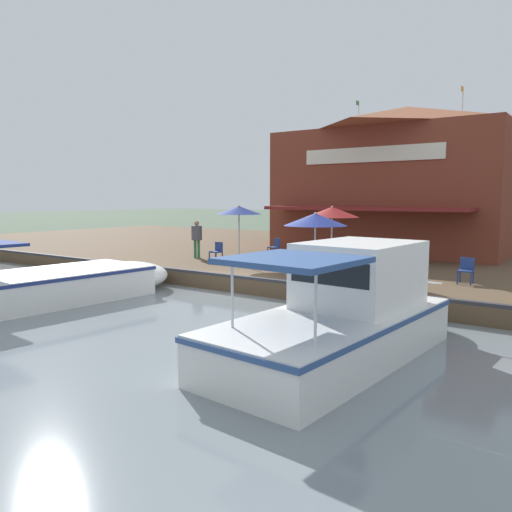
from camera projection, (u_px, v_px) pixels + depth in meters
ground_plane at (227, 294)px, 17.57m from camera, size 220.00×220.00×0.00m
quay_deck at (355, 256)px, 26.49m from camera, size 22.00×56.00×0.60m
quay_edge_fender at (229, 276)px, 17.57m from camera, size 0.20×50.40×0.10m
waterfront_restaurant at (405, 177)px, 27.36m from camera, size 11.94×11.85×8.40m
patio_umbrella_mid_patio_left at (332, 212)px, 19.17m from camera, size 2.08×2.08×2.48m
patio_umbrella_back_row at (239, 210)px, 20.55m from camera, size 1.87×1.87×2.49m
patio_umbrella_by_entrance at (315, 220)px, 16.89m from camera, size 2.15×2.15×2.30m
cafe_chair_facing_river at (363, 268)px, 16.53m from camera, size 0.59×0.59×0.85m
cafe_chair_back_row_seat at (411, 274)px, 15.07m from camera, size 0.59×0.59×0.85m
cafe_chair_mid_patio at (466, 269)px, 16.18m from camera, size 0.45×0.45×0.85m
cafe_chair_under_first_umbrella at (275, 246)px, 23.94m from camera, size 0.56×0.56×0.85m
cafe_chair_beside_entrance at (217, 251)px, 21.94m from camera, size 0.47×0.47×0.85m
person_near_entrance at (197, 235)px, 23.12m from camera, size 0.49×0.49×1.73m
motorboat_far_downstream at (52, 285)px, 15.89m from camera, size 9.23×3.67×2.03m
motorboat_outer_channel at (352, 314)px, 10.69m from camera, size 7.40×3.06×2.34m
tree_upstream_bank at (484, 177)px, 28.80m from camera, size 3.47×3.30×5.72m
tree_downstream_bank at (357, 175)px, 34.20m from camera, size 4.72×4.49×6.73m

